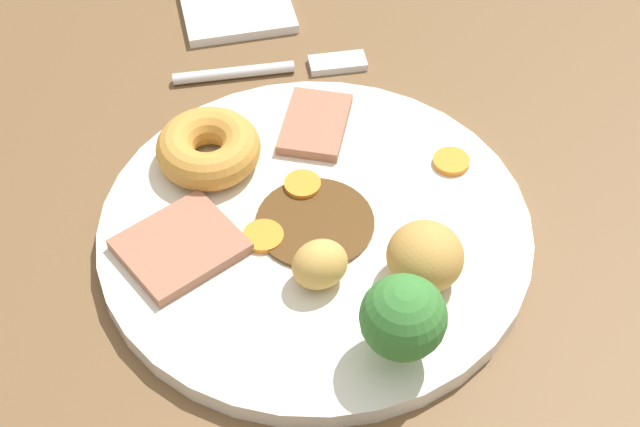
# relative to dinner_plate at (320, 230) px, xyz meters

# --- Properties ---
(dining_table) EXTENTS (1.20, 0.84, 0.04)m
(dining_table) POSITION_rel_dinner_plate_xyz_m (0.03, -0.00, -0.02)
(dining_table) COLOR brown
(dining_table) RESTS_ON ground
(dinner_plate) EXTENTS (0.29, 0.29, 0.01)m
(dinner_plate) POSITION_rel_dinner_plate_xyz_m (0.00, 0.00, 0.00)
(dinner_plate) COLOR silver
(dinner_plate) RESTS_ON dining_table
(gravy_pool) EXTENTS (0.08, 0.08, 0.00)m
(gravy_pool) POSITION_rel_dinner_plate_xyz_m (-0.00, 0.00, 0.01)
(gravy_pool) COLOR #563819
(gravy_pool) RESTS_ON dinner_plate
(meat_slice_main) EXTENTS (0.09, 0.09, 0.01)m
(meat_slice_main) POSITION_rel_dinner_plate_xyz_m (-0.00, -0.09, 0.01)
(meat_slice_main) COLOR #9E664C
(meat_slice_main) RESTS_ON dinner_plate
(meat_slice_under) EXTENTS (0.08, 0.07, 0.01)m
(meat_slice_under) POSITION_rel_dinner_plate_xyz_m (-0.09, 0.02, 0.01)
(meat_slice_under) COLOR #9E664C
(meat_slice_under) RESTS_ON dinner_plate
(yorkshire_pudding) EXTENTS (0.07, 0.07, 0.03)m
(yorkshire_pudding) POSITION_rel_dinner_plate_xyz_m (-0.07, -0.06, 0.02)
(yorkshire_pudding) COLOR #C68938
(yorkshire_pudding) RESTS_ON dinner_plate
(roast_potato_left) EXTENTS (0.04, 0.04, 0.03)m
(roast_potato_left) POSITION_rel_dinner_plate_xyz_m (0.05, -0.01, 0.02)
(roast_potato_left) COLOR tan
(roast_potato_left) RESTS_ON dinner_plate
(roast_potato_right) EXTENTS (0.06, 0.06, 0.04)m
(roast_potato_right) POSITION_rel_dinner_plate_xyz_m (0.06, 0.05, 0.03)
(roast_potato_right) COLOR #BC8C42
(roast_potato_right) RESTS_ON dinner_plate
(carrot_coin_front) EXTENTS (0.03, 0.03, 0.01)m
(carrot_coin_front) POSITION_rel_dinner_plate_xyz_m (-0.03, -0.00, 0.01)
(carrot_coin_front) COLOR orange
(carrot_coin_front) RESTS_ON dinner_plate
(carrot_coin_back) EXTENTS (0.03, 0.03, 0.00)m
(carrot_coin_back) POSITION_rel_dinner_plate_xyz_m (-0.03, 0.10, 0.01)
(carrot_coin_back) COLOR orange
(carrot_coin_back) RESTS_ON dinner_plate
(carrot_coin_side) EXTENTS (0.03, 0.03, 0.00)m
(carrot_coin_side) POSITION_rel_dinner_plate_xyz_m (0.00, -0.04, 0.01)
(carrot_coin_side) COLOR orange
(carrot_coin_side) RESTS_ON dinner_plate
(broccoli_floret) EXTENTS (0.05, 0.05, 0.06)m
(broccoli_floret) POSITION_rel_dinner_plate_xyz_m (0.11, 0.02, 0.04)
(broccoli_floret) COLOR #8CB766
(broccoli_floret) RESTS_ON dinner_plate
(fork) EXTENTS (0.03, 0.15, 0.01)m
(fork) POSITION_rel_dinner_plate_xyz_m (-0.17, 0.01, -0.00)
(fork) COLOR silver
(fork) RESTS_ON dining_table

